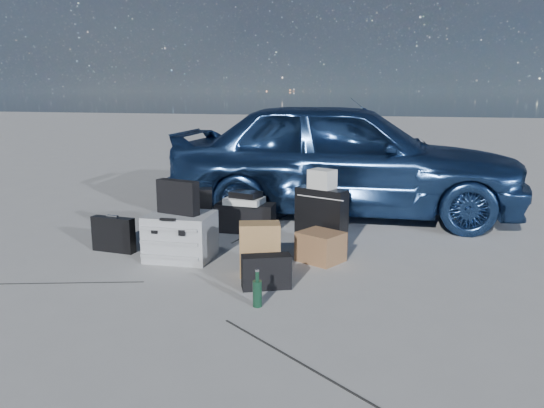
# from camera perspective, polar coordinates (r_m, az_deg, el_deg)

# --- Properties ---
(ground) EXTENTS (60.00, 60.00, 0.00)m
(ground) POSITION_cam_1_polar(r_m,az_deg,el_deg) (4.39, -4.53, -8.18)
(ground) COLOR #A3A29E
(ground) RESTS_ON ground
(car) EXTENTS (4.33, 2.01, 1.44)m
(car) POSITION_cam_1_polar(r_m,az_deg,el_deg) (6.57, 7.80, 4.97)
(car) COLOR #2A4B83
(car) RESTS_ON ground
(pelican_case) EXTENTS (0.61, 0.51, 0.42)m
(pelican_case) POSITION_cam_1_polar(r_m,az_deg,el_deg) (4.94, -9.79, -3.43)
(pelican_case) COLOR gray
(pelican_case) RESTS_ON ground
(laptop_bag) EXTENTS (0.43, 0.20, 0.31)m
(laptop_bag) POSITION_cam_1_polar(r_m,az_deg,el_deg) (4.86, -10.09, 0.73)
(laptop_bag) COLOR black
(laptop_bag) RESTS_ON pelican_case
(briefcase) EXTENTS (0.44, 0.13, 0.34)m
(briefcase) POSITION_cam_1_polar(r_m,az_deg,el_deg) (5.31, -16.69, -3.16)
(briefcase) COLOR black
(briefcase) RESTS_ON ground
(suitcase_left) EXTENTS (0.47, 0.32, 0.57)m
(suitcase_left) POSITION_cam_1_polar(r_m,az_deg,el_deg) (5.31, -8.80, -1.45)
(suitcase_left) COLOR black
(suitcase_left) RESTS_ON ground
(suitcase_right) EXTENTS (0.53, 0.34, 0.60)m
(suitcase_right) POSITION_cam_1_polar(r_m,az_deg,el_deg) (5.16, 5.31, -1.61)
(suitcase_right) COLOR black
(suitcase_right) RESTS_ON ground
(white_carton) EXTENTS (0.28, 0.26, 0.18)m
(white_carton) POSITION_cam_1_polar(r_m,az_deg,el_deg) (5.09, 5.42, 2.70)
(white_carton) COLOR beige
(white_carton) RESTS_ON suitcase_right
(duffel_bag) EXTENTS (0.65, 0.31, 0.32)m
(duffel_bag) POSITION_cam_1_polar(r_m,az_deg,el_deg) (5.81, -2.87, -1.47)
(duffel_bag) COLOR black
(duffel_bag) RESTS_ON ground
(flat_box_white) EXTENTS (0.41, 0.31, 0.07)m
(flat_box_white) POSITION_cam_1_polar(r_m,az_deg,el_deg) (5.76, -2.98, 0.36)
(flat_box_white) COLOR beige
(flat_box_white) RESTS_ON duffel_bag
(flat_box_black) EXTENTS (0.35, 0.28, 0.07)m
(flat_box_black) POSITION_cam_1_polar(r_m,az_deg,el_deg) (5.75, -2.84, 1.03)
(flat_box_black) COLOR black
(flat_box_black) RESTS_ON flat_box_white
(kraft_bag) EXTENTS (0.38, 0.30, 0.45)m
(kraft_bag) POSITION_cam_1_polar(r_m,az_deg,el_deg) (4.43, -1.34, -4.87)
(kraft_bag) COLOR olive
(kraft_bag) RESTS_ON ground
(cardboard_box) EXTENTS (0.46, 0.44, 0.27)m
(cardboard_box) POSITION_cam_1_polar(r_m,az_deg,el_deg) (4.83, 5.26, -4.59)
(cardboard_box) COLOR brown
(cardboard_box) RESTS_ON ground
(messenger_bag) EXTENTS (0.41, 0.29, 0.27)m
(messenger_bag) POSITION_cam_1_polar(r_m,az_deg,el_deg) (4.16, -0.62, -7.30)
(messenger_bag) COLOR black
(messenger_bag) RESTS_ON ground
(green_bottle) EXTENTS (0.08, 0.08, 0.26)m
(green_bottle) POSITION_cam_1_polar(r_m,az_deg,el_deg) (3.82, -1.59, -9.12)
(green_bottle) COLOR black
(green_bottle) RESTS_ON ground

